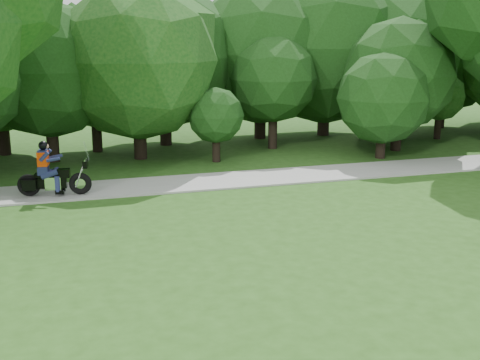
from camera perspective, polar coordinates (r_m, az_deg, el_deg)
ground at (r=13.47m, az=14.58°, el=-7.42°), size 100.00×100.00×0.00m
walkway at (r=20.39m, az=2.93°, el=0.28°), size 60.00×2.20×0.06m
tree_line at (r=26.54m, az=1.10°, el=11.26°), size 39.84×12.03×7.76m
touring_motorcycle at (r=18.67m, az=-17.62°, el=0.38°), size 2.16×0.86×1.65m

